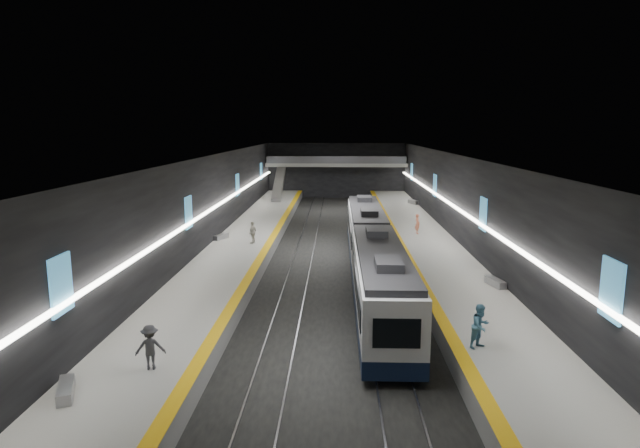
{
  "coord_description": "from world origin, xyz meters",
  "views": [
    {
      "loc": [
        0.18,
        -43.52,
        10.15
      ],
      "look_at": [
        -1.26,
        0.62,
        2.2
      ],
      "focal_mm": 30.0,
      "sensor_mm": 36.0,
      "label": 1
    }
  ],
  "objects_px": {
    "bench_left_near": "(66,390)",
    "bench_left_far": "(221,237)",
    "passenger_right_b": "(480,326)",
    "escalator": "(279,184)",
    "bench_right_near": "(495,282)",
    "train": "(372,250)",
    "bench_right_far": "(414,202)",
    "passenger_left_b": "(150,348)",
    "passenger_right_a": "(417,224)",
    "passenger_left_a": "(253,233)"
  },
  "relations": [
    {
      "from": "train",
      "to": "bench_left_near",
      "type": "relative_size",
      "value": 17.14
    },
    {
      "from": "passenger_right_a",
      "to": "passenger_left_a",
      "type": "xyz_separation_m",
      "value": [
        -13.77,
        -4.45,
        0.03
      ]
    },
    {
      "from": "bench_left_near",
      "to": "bench_right_near",
      "type": "height_order",
      "value": "bench_right_near"
    },
    {
      "from": "bench_right_far",
      "to": "passenger_left_a",
      "type": "bearing_deg",
      "value": -145.57
    },
    {
      "from": "passenger_right_b",
      "to": "train",
      "type": "bearing_deg",
      "value": 69.91
    },
    {
      "from": "bench_left_near",
      "to": "passenger_left_a",
      "type": "bearing_deg",
      "value": 61.31
    },
    {
      "from": "bench_left_near",
      "to": "passenger_left_a",
      "type": "relative_size",
      "value": 0.98
    },
    {
      "from": "passenger_left_b",
      "to": "escalator",
      "type": "bearing_deg",
      "value": -103.06
    },
    {
      "from": "bench_left_far",
      "to": "passenger_right_a",
      "type": "bearing_deg",
      "value": 31.91
    },
    {
      "from": "passenger_right_b",
      "to": "passenger_left_a",
      "type": "bearing_deg",
      "value": 86.33
    },
    {
      "from": "passenger_left_a",
      "to": "bench_left_near",
      "type": "bearing_deg",
      "value": 13.77
    },
    {
      "from": "bench_right_near",
      "to": "passenger_right_a",
      "type": "distance_m",
      "value": 15.81
    },
    {
      "from": "bench_left_near",
      "to": "bench_left_far",
      "type": "distance_m",
      "value": 26.43
    },
    {
      "from": "bench_right_near",
      "to": "passenger_left_b",
      "type": "bearing_deg",
      "value": -157.67
    },
    {
      "from": "bench_right_near",
      "to": "passenger_right_b",
      "type": "height_order",
      "value": "passenger_right_b"
    },
    {
      "from": "passenger_right_a",
      "to": "bench_right_far",
      "type": "bearing_deg",
      "value": -20.66
    },
    {
      "from": "bench_left_near",
      "to": "passenger_left_b",
      "type": "bearing_deg",
      "value": 21.38
    },
    {
      "from": "escalator",
      "to": "bench_right_near",
      "type": "distance_m",
      "value": 42.53
    },
    {
      "from": "bench_right_near",
      "to": "passenger_right_a",
      "type": "height_order",
      "value": "passenger_right_a"
    },
    {
      "from": "bench_left_near",
      "to": "passenger_left_a",
      "type": "xyz_separation_m",
      "value": [
        2.62,
        24.88,
        0.68
      ]
    },
    {
      "from": "passenger_right_a",
      "to": "bench_left_near",
      "type": "bearing_deg",
      "value": 137.15
    },
    {
      "from": "escalator",
      "to": "bench_right_near",
      "type": "relative_size",
      "value": 4.51
    },
    {
      "from": "passenger_right_a",
      "to": "passenger_left_b",
      "type": "relative_size",
      "value": 0.99
    },
    {
      "from": "bench_left_near",
      "to": "passenger_right_b",
      "type": "distance_m",
      "value": 16.09
    },
    {
      "from": "escalator",
      "to": "passenger_right_a",
      "type": "relative_size",
      "value": 4.6
    },
    {
      "from": "train",
      "to": "bench_left_near",
      "type": "xyz_separation_m",
      "value": [
        -11.68,
        -17.73,
        -0.98
      ]
    },
    {
      "from": "bench_right_far",
      "to": "bench_right_near",
      "type": "bearing_deg",
      "value": -110.86
    },
    {
      "from": "bench_left_far",
      "to": "passenger_right_b",
      "type": "bearing_deg",
      "value": -32.18
    },
    {
      "from": "bench_left_near",
      "to": "bench_left_far",
      "type": "relative_size",
      "value": 1.05
    },
    {
      "from": "train",
      "to": "bench_right_far",
      "type": "xyz_separation_m",
      "value": [
        7.0,
        30.35,
        -0.96
      ]
    },
    {
      "from": "train",
      "to": "passenger_right_b",
      "type": "distance_m",
      "value": 13.64
    },
    {
      "from": "passenger_right_b",
      "to": "bench_left_far",
      "type": "bearing_deg",
      "value": 89.85
    },
    {
      "from": "bench_right_far",
      "to": "bench_left_far",
      "type": "bearing_deg",
      "value": -152.14
    },
    {
      "from": "train",
      "to": "escalator",
      "type": "height_order",
      "value": "escalator"
    },
    {
      "from": "escalator",
      "to": "train",
      "type": "bearing_deg",
      "value": -74.02
    },
    {
      "from": "escalator",
      "to": "bench_right_far",
      "type": "distance_m",
      "value": 17.68
    },
    {
      "from": "passenger_left_a",
      "to": "passenger_left_b",
      "type": "relative_size",
      "value": 1.02
    },
    {
      "from": "bench_left_far",
      "to": "escalator",
      "type": "bearing_deg",
      "value": 107.7
    },
    {
      "from": "escalator",
      "to": "bench_left_near",
      "type": "xyz_separation_m",
      "value": [
        -1.68,
        -52.66,
        -1.69
      ]
    },
    {
      "from": "escalator",
      "to": "bench_right_far",
      "type": "xyz_separation_m",
      "value": [
        17.0,
        -4.58,
        -1.66
      ]
    },
    {
      "from": "bench_left_near",
      "to": "bench_right_near",
      "type": "bearing_deg",
      "value": 13.58
    },
    {
      "from": "bench_left_far",
      "to": "passenger_right_a",
      "type": "relative_size",
      "value": 0.96
    },
    {
      "from": "escalator",
      "to": "bench_right_far",
      "type": "relative_size",
      "value": 4.1
    },
    {
      "from": "bench_right_far",
      "to": "passenger_left_b",
      "type": "distance_m",
      "value": 48.77
    },
    {
      "from": "passenger_right_a",
      "to": "passenger_right_b",
      "type": "height_order",
      "value": "passenger_right_b"
    },
    {
      "from": "escalator",
      "to": "passenger_right_a",
      "type": "xyz_separation_m",
      "value": [
        14.7,
        -23.33,
        -1.03
      ]
    },
    {
      "from": "bench_right_far",
      "to": "passenger_left_a",
      "type": "xyz_separation_m",
      "value": [
        -16.07,
        -23.2,
        0.66
      ]
    },
    {
      "from": "escalator",
      "to": "bench_left_near",
      "type": "height_order",
      "value": "escalator"
    },
    {
      "from": "bench_left_far",
      "to": "bench_left_near",
      "type": "bearing_deg",
      "value": -67.25
    },
    {
      "from": "escalator",
      "to": "passenger_left_a",
      "type": "xyz_separation_m",
      "value": [
        0.93,
        -27.78,
        -1.0
      ]
    }
  ]
}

